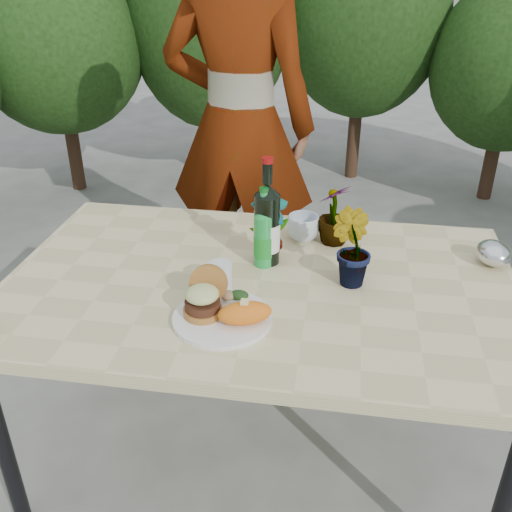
# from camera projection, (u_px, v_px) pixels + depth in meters

# --- Properties ---
(ground) EXTENTS (80.00, 80.00, 0.00)m
(ground) POSITION_uv_depth(u_px,v_px,m) (259.00, 450.00, 2.15)
(ground) COLOR #63635E
(ground) RESTS_ON ground
(patio_table) EXTENTS (1.60, 1.00, 0.75)m
(patio_table) POSITION_uv_depth(u_px,v_px,m) (260.00, 296.00, 1.82)
(patio_table) COLOR beige
(patio_table) RESTS_ON ground
(shrub_hedge) EXTENTS (6.91, 5.05, 2.09)m
(shrub_hedge) POSITION_uv_depth(u_px,v_px,m) (345.00, 68.00, 3.00)
(shrub_hedge) COLOR #382316
(shrub_hedge) RESTS_ON ground
(dinner_plate) EXTENTS (0.28, 0.28, 0.01)m
(dinner_plate) POSITION_uv_depth(u_px,v_px,m) (222.00, 318.00, 1.60)
(dinner_plate) COLOR white
(dinner_plate) RESTS_ON patio_table
(burger_stack) EXTENTS (0.11, 0.16, 0.11)m
(burger_stack) POSITION_uv_depth(u_px,v_px,m) (204.00, 297.00, 1.59)
(burger_stack) COLOR #B7722D
(burger_stack) RESTS_ON dinner_plate
(sweet_potato) EXTENTS (0.17, 0.12, 0.06)m
(sweet_potato) POSITION_uv_depth(u_px,v_px,m) (245.00, 313.00, 1.55)
(sweet_potato) COLOR orange
(sweet_potato) RESTS_ON dinner_plate
(grilled_veg) EXTENTS (0.08, 0.05, 0.03)m
(grilled_veg) POSITION_uv_depth(u_px,v_px,m) (235.00, 295.00, 1.66)
(grilled_veg) COLOR olive
(grilled_veg) RESTS_ON dinner_plate
(wine_bottle) EXTENTS (0.09, 0.09, 0.36)m
(wine_bottle) POSITION_uv_depth(u_px,v_px,m) (267.00, 225.00, 1.83)
(wine_bottle) COLOR black
(wine_bottle) RESTS_ON patio_table
(sparkling_water) EXTENTS (0.07, 0.07, 0.27)m
(sparkling_water) POSITION_uv_depth(u_px,v_px,m) (264.00, 237.00, 1.83)
(sparkling_water) COLOR green
(sparkling_water) RESTS_ON patio_table
(plastic_cup) EXTENTS (0.07, 0.07, 0.09)m
(plastic_cup) POSITION_uv_depth(u_px,v_px,m) (220.00, 277.00, 1.71)
(plastic_cup) COLOR silver
(plastic_cup) RESTS_ON patio_table
(seedling_left) EXTENTS (0.15, 0.14, 0.24)m
(seedling_left) POSITION_uv_depth(u_px,v_px,m) (270.00, 227.00, 1.85)
(seedling_left) COLOR #29531C
(seedling_left) RESTS_ON patio_table
(seedling_mid) EXTENTS (0.17, 0.16, 0.24)m
(seedling_mid) POSITION_uv_depth(u_px,v_px,m) (351.00, 248.00, 1.73)
(seedling_mid) COLOR #2B591E
(seedling_mid) RESTS_ON patio_table
(seedling_right) EXTENTS (0.17, 0.17, 0.21)m
(seedling_right) POSITION_uv_depth(u_px,v_px,m) (335.00, 214.00, 1.97)
(seedling_right) COLOR #24521C
(seedling_right) RESTS_ON patio_table
(blue_bowl) EXTENTS (0.15, 0.15, 0.09)m
(blue_bowl) POSITION_uv_depth(u_px,v_px,m) (303.00, 228.00, 2.02)
(blue_bowl) COLOR silver
(blue_bowl) RESTS_ON patio_table
(foil_packet_right) EXTENTS (0.13, 0.15, 0.08)m
(foil_packet_right) POSITION_uv_depth(u_px,v_px,m) (493.00, 253.00, 1.87)
(foil_packet_right) COLOR silver
(foil_packet_right) RESTS_ON patio_table
(person) EXTENTS (0.73, 0.51, 1.91)m
(person) POSITION_uv_depth(u_px,v_px,m) (239.00, 126.00, 2.57)
(person) COLOR #A36651
(person) RESTS_ON ground
(terracotta_pot) EXTENTS (0.17, 0.17, 0.14)m
(terracotta_pot) POSITION_uv_depth(u_px,v_px,m) (93.00, 220.00, 3.78)
(terracotta_pot) COLOR #BA5730
(terracotta_pot) RESTS_ON ground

